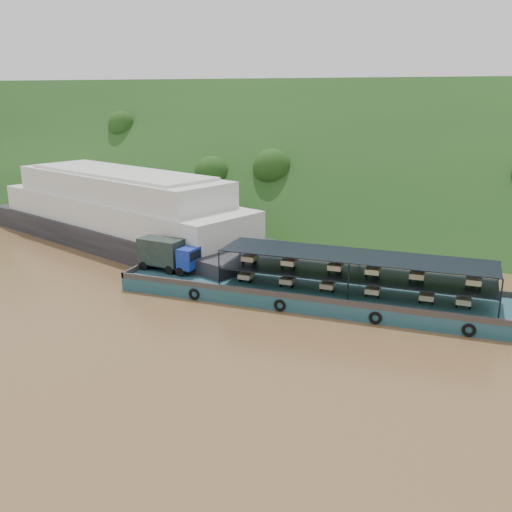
% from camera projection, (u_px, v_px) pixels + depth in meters
% --- Properties ---
extents(ground, '(160.00, 160.00, 0.00)m').
position_uv_depth(ground, '(265.00, 302.00, 50.36)').
color(ground, brown).
rests_on(ground, ground).
extents(hillside, '(140.00, 39.60, 39.60)m').
position_uv_depth(hillside, '(347.00, 220.00, 82.82)').
color(hillside, '#183914').
rests_on(hillside, ground).
extents(cargo_barge, '(35.02, 7.18, 4.54)m').
position_uv_depth(cargo_barge, '(304.00, 288.00, 50.62)').
color(cargo_barge, '#154649').
rests_on(cargo_barge, ground).
extents(passenger_ferry, '(44.96, 25.89, 8.89)m').
position_uv_depth(passenger_ferry, '(122.00, 212.00, 69.08)').
color(passenger_ferry, black).
rests_on(passenger_ferry, ground).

